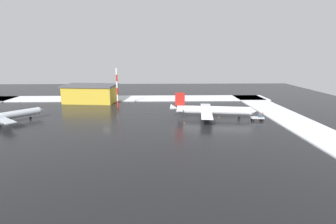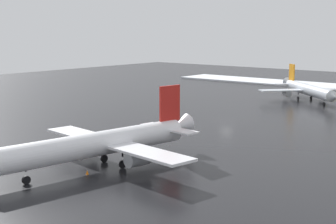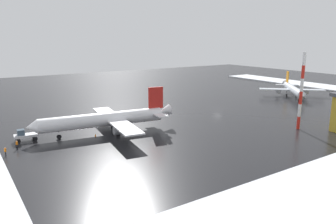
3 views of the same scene
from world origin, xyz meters
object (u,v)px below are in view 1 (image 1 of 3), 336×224
ground_crew_mid_apron (260,115)px  ground_crew_near_tug (263,113)px  airplane_parked_starboard (211,110)px  traffic_cone_mid_line (184,122)px  cargo_hangar (91,93)px  airplane_distant_tail (4,116)px  traffic_cone_near_nose (219,117)px  antenna_mast (117,88)px  pushback_tug (258,117)px

ground_crew_mid_apron → ground_crew_near_tug: bearing=10.1°
airplane_parked_starboard → traffic_cone_mid_line: 13.02m
cargo_hangar → traffic_cone_mid_line: cargo_hangar is taller
cargo_hangar → ground_crew_near_tug: bearing=164.1°
cargo_hangar → traffic_cone_mid_line: size_ratio=48.30×
airplane_distant_tail → traffic_cone_mid_line: (-62.79, 1.00, -2.43)m
traffic_cone_near_nose → antenna_mast: bearing=-26.3°
ground_crew_mid_apron → cargo_hangar: cargo_hangar is taller
airplane_parked_starboard → ground_crew_mid_apron: (-18.64, -0.58, -2.20)m
ground_crew_mid_apron → ground_crew_near_tug: size_ratio=1.00×
cargo_hangar → traffic_cone_near_nose: 66.45m
airplane_distant_tail → airplane_parked_starboard: bearing=-44.3°
ground_crew_mid_apron → cargo_hangar: (72.58, -34.14, 3.47)m
airplane_parked_starboard → airplane_distant_tail: size_ratio=1.44×
pushback_tug → antenna_mast: bearing=160.5°
ground_crew_near_tug → cargo_hangar: (74.98, -31.15, 3.47)m
ground_crew_near_tug → traffic_cone_mid_line: bearing=-161.0°
antenna_mast → cargo_hangar: bearing=-40.6°
ground_crew_mid_apron → traffic_cone_near_nose: (15.54, -0.30, -0.70)m
airplane_distant_tail → antenna_mast: (-35.11, -27.12, 6.14)m
traffic_cone_near_nose → cargo_hangar: bearing=-30.7°
antenna_mast → traffic_cone_mid_line: 40.38m
ground_crew_near_tug → airplane_parked_starboard: bearing=-169.2°
pushback_tug → ground_crew_mid_apron: 5.04m
pushback_tug → traffic_cone_mid_line: pushback_tug is taller
airplane_parked_starboard → cargo_hangar: (53.94, -34.72, 1.27)m
pushback_tug → ground_crew_near_tug: pushback_tug is taller
pushback_tug → antenna_mast: (54.87, -25.37, 7.56)m
pushback_tug → cargo_hangar: 80.33m
traffic_cone_mid_line → ground_crew_mid_apron: bearing=-166.1°
pushback_tug → traffic_cone_near_nose: size_ratio=8.70×
ground_crew_mid_apron → antenna_mast: antenna_mast is taller
ground_crew_near_tug → traffic_cone_mid_line: ground_crew_near_tug is taller
traffic_cone_mid_line → airplane_distant_tail: bearing=-0.9°
ground_crew_near_tug → traffic_cone_near_nose: ground_crew_near_tug is taller
traffic_cone_near_nose → ground_crew_mid_apron: bearing=178.9°
traffic_cone_near_nose → traffic_cone_mid_line: 15.81m
airplane_distant_tail → antenna_mast: size_ratio=1.27×
airplane_parked_starboard → traffic_cone_mid_line: size_ratio=58.64×
traffic_cone_near_nose → traffic_cone_mid_line: bearing=28.6°
ground_crew_mid_apron → traffic_cone_near_nose: bearing=137.7°
cargo_hangar → airplane_parked_starboard: bearing=153.9°
ground_crew_mid_apron → pushback_tug: bearing=-157.6°
ground_crew_near_tug → traffic_cone_near_nose: bearing=-170.3°
airplane_parked_starboard → airplane_distant_tail: bearing=-167.6°
antenna_mast → cargo_hangar: size_ratio=0.67×
airplane_distant_tail → traffic_cone_mid_line: airplane_distant_tail is taller
airplane_parked_starboard → antenna_mast: bearing=158.9°
ground_crew_mid_apron → airplane_parked_starboard: bearing=140.6°
pushback_tug → ground_crew_mid_apron: pushback_tug is taller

